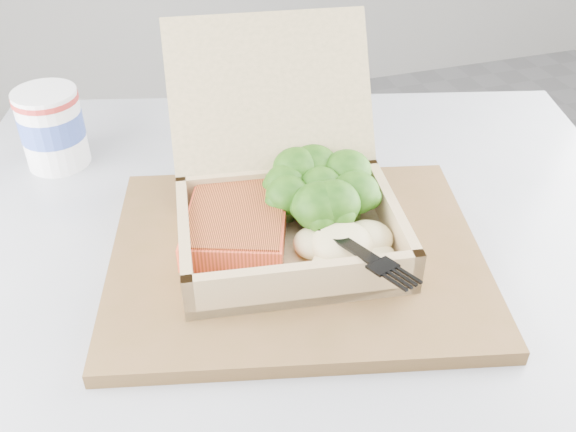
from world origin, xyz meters
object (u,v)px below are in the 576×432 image
object	(u,v)px
cafe_table	(297,395)
serving_tray	(296,256)
paper_cup	(51,126)
takeout_container	(283,187)

from	to	relation	value
cafe_table	serving_tray	xyz separation A→B (m)	(0.00, 0.02, 0.19)
serving_tray	paper_cup	distance (m)	0.34
cafe_table	takeout_container	size ratio (longest dim) A/B	3.36
takeout_container	cafe_table	bearing A→B (deg)	-85.36
cafe_table	paper_cup	world-z (taller)	paper_cup
serving_tray	paper_cup	bearing A→B (deg)	129.27
takeout_container	paper_cup	world-z (taller)	takeout_container
cafe_table	paper_cup	distance (m)	0.42
cafe_table	paper_cup	bearing A→B (deg)	127.17
paper_cup	serving_tray	bearing A→B (deg)	-50.73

